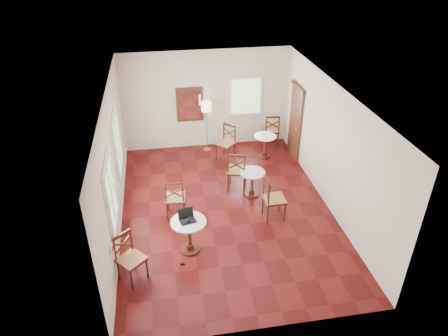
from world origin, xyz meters
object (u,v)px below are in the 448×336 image
object	(u,v)px
laptop	(187,218)
power_adapter	(182,264)
chair_near_b	(130,258)
chair_mid_a	(237,170)
chair_back_b	(226,143)
chair_mid_b	(273,199)
mouse	(188,221)
cafe_table_near	(189,232)
floor_lamp	(206,110)
water_glass	(189,219)
navy_mug	(187,221)
cafe_table_mid	(252,181)
cafe_table_back	(265,144)
chair_near_a	(175,198)
chair_back_a	(271,130)

from	to	relation	value
laptop	power_adapter	size ratio (longest dim) A/B	4.44
chair_near_b	chair_mid_a	world-z (taller)	chair_mid_a
chair_near_b	chair_back_b	world-z (taller)	chair_back_b
chair_mid_b	mouse	distance (m)	2.21
cafe_table_near	floor_lamp	bearing A→B (deg)	77.72
chair_mid_a	water_glass	distance (m)	2.65
chair_back_b	navy_mug	world-z (taller)	chair_back_b
cafe_table_near	mouse	bearing A→B (deg)	-154.09
floor_lamp	laptop	xyz separation A→B (m)	(-1.00, -4.41, -0.49)
cafe_table_near	laptop	bearing A→B (deg)	114.67
cafe_table_mid	laptop	xyz separation A→B (m)	(-1.80, -1.79, 0.41)
chair_back_b	navy_mug	bearing A→B (deg)	-66.29
cafe_table_back	chair_mid_b	distance (m)	3.00
chair_near_a	navy_mug	size ratio (longest dim) A/B	10.29
chair_back_b	navy_mug	size ratio (longest dim) A/B	10.47
floor_lamp	laptop	size ratio (longest dim) A/B	4.15
chair_near_b	water_glass	distance (m)	1.38
chair_near_b	water_glass	xyz separation A→B (m)	(1.20, 0.60, 0.32)
cafe_table_back	floor_lamp	xyz separation A→B (m)	(-1.63, 0.71, 0.90)
water_glass	chair_near_b	bearing A→B (deg)	-153.39
chair_back_a	power_adapter	distance (m)	5.83
mouse	navy_mug	xyz separation A→B (m)	(-0.02, -0.04, 0.02)
water_glass	power_adapter	bearing A→B (deg)	-118.46
cafe_table_near	chair_back_a	bearing A→B (deg)	56.21
chair_back_a	navy_mug	world-z (taller)	chair_back_a
chair_near_a	navy_mug	bearing A→B (deg)	103.02
navy_mug	power_adapter	bearing A→B (deg)	-114.23
cafe_table_near	chair_mid_b	size ratio (longest dim) A/B	0.71
chair_back_a	chair_back_b	distance (m)	1.66
mouse	chair_mid_b	bearing A→B (deg)	15.57
chair_near_b	floor_lamp	xyz separation A→B (m)	(2.15, 5.08, 0.82)
laptop	chair_near_a	bearing A→B (deg)	85.24
chair_near_a	chair_back_a	world-z (taller)	chair_back_a
cafe_table_near	chair_mid_a	xyz separation A→B (m)	(1.45, 2.20, 0.06)
cafe_table_back	chair_back_b	size ratio (longest dim) A/B	0.65
cafe_table_mid	chair_near_a	distance (m)	2.06
chair_mid_b	chair_back_b	size ratio (longest dim) A/B	1.04
chair_near_a	laptop	xyz separation A→B (m)	(0.18, -1.21, 0.32)
floor_lamp	power_adapter	size ratio (longest dim) A/B	18.43
cafe_table_back	navy_mug	distance (m)	4.65
chair_back_a	cafe_table_mid	bearing A→B (deg)	71.72
floor_lamp	navy_mug	xyz separation A→B (m)	(-1.01, -4.51, -0.51)
chair_near_a	mouse	xyz separation A→B (m)	(0.19, -1.27, 0.28)
chair_back_b	cafe_table_mid	bearing A→B (deg)	-36.00
chair_near_a	navy_mug	world-z (taller)	chair_near_a
chair_near_b	mouse	size ratio (longest dim) A/B	11.19
chair_mid_b	chair_back_b	world-z (taller)	chair_mid_b
cafe_table_back	chair_near_a	size ratio (longest dim) A/B	0.66
cafe_table_mid	power_adapter	size ratio (longest dim) A/B	7.98
cafe_table_near	cafe_table_mid	bearing A→B (deg)	46.02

